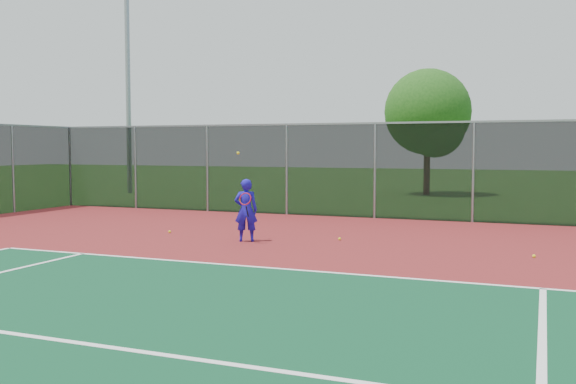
% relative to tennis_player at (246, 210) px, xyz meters
% --- Properties ---
extents(ground, '(120.00, 120.00, 0.00)m').
position_rel_tennis_player_xyz_m(ground, '(4.60, -5.94, -0.77)').
color(ground, '#245418').
rests_on(ground, ground).
extents(court_apron, '(30.00, 20.00, 0.02)m').
position_rel_tennis_player_xyz_m(court_apron, '(4.60, -3.94, -0.76)').
color(court_apron, maroon).
rests_on(court_apron, ground).
extents(fence_back, '(30.00, 0.06, 3.03)m').
position_rel_tennis_player_xyz_m(fence_back, '(4.60, 6.06, 0.79)').
color(fence_back, black).
rests_on(fence_back, court_apron).
extents(tennis_player, '(0.64, 0.69, 2.14)m').
position_rel_tennis_player_xyz_m(tennis_player, '(0.00, 0.00, 0.00)').
color(tennis_player, '#1B13B2').
rests_on(tennis_player, court_apron).
extents(practice_ball_0, '(0.07, 0.07, 0.07)m').
position_rel_tennis_player_xyz_m(practice_ball_0, '(6.42, 0.10, -0.72)').
color(practice_ball_0, yellow).
rests_on(practice_ball_0, court_apron).
extents(practice_ball_2, '(0.07, 0.07, 0.07)m').
position_rel_tennis_player_xyz_m(practice_ball_2, '(2.02, 0.99, -0.72)').
color(practice_ball_2, yellow).
rests_on(practice_ball_2, court_apron).
extents(practice_ball_3, '(0.07, 0.07, 0.07)m').
position_rel_tennis_player_xyz_m(practice_ball_3, '(-2.50, 0.59, -0.72)').
color(practice_ball_3, yellow).
rests_on(practice_ball_3, court_apron).
extents(floodlight_nw, '(0.90, 0.40, 12.89)m').
position_rel_tennis_player_xyz_m(floodlight_nw, '(-12.46, 12.72, 6.46)').
color(floodlight_nw, gray).
rests_on(floodlight_nw, ground).
extents(tree_back_left, '(4.06, 4.06, 5.96)m').
position_rel_tennis_player_xyz_m(tree_back_left, '(1.47, 16.92, 2.97)').
color(tree_back_left, '#3D2316').
rests_on(tree_back_left, ground).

